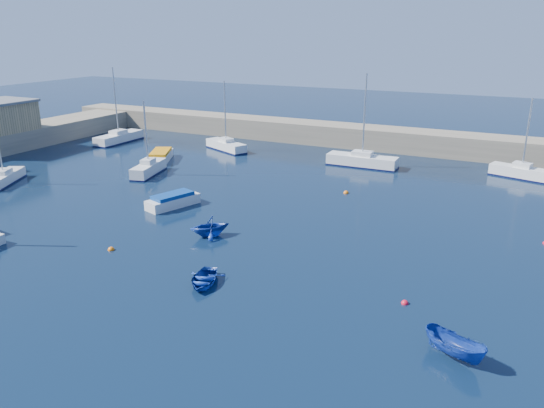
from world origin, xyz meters
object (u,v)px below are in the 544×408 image
at_px(sailboat_6, 362,160).
at_px(dinghy_center, 204,279).
at_px(sailboat_7, 521,172).
at_px(sailboat_2, 4,178).
at_px(sailboat_5, 226,145).
at_px(dinghy_right, 455,347).
at_px(sailboat_4, 119,137).
at_px(sailboat_3, 149,168).
at_px(dinghy_left, 210,226).
at_px(motorboat_1, 173,200).
at_px(motorboat_2, 161,156).

relative_size(sailboat_6, dinghy_center, 3.28).
relative_size(sailboat_7, dinghy_center, 2.64).
bearing_deg(sailboat_2, sailboat_5, 36.07).
xyz_separation_m(sailboat_6, dinghy_right, (14.29, -32.61, -0.06)).
bearing_deg(dinghy_center, sailboat_4, 120.92).
bearing_deg(dinghy_center, sailboat_2, 145.23).
xyz_separation_m(sailboat_7, dinghy_right, (-1.56, -35.02, -0.03)).
xyz_separation_m(sailboat_3, dinghy_left, (14.87, -11.68, 0.09)).
xyz_separation_m(sailboat_6, dinghy_center, (-0.11, -31.39, -0.35)).
bearing_deg(motorboat_1, sailboat_2, -156.72).
height_order(motorboat_2, dinghy_right, dinghy_right).
height_order(sailboat_5, sailboat_6, sailboat_6).
bearing_deg(dinghy_left, motorboat_1, -172.07).
bearing_deg(dinghy_right, motorboat_1, 89.42).
bearing_deg(sailboat_2, sailboat_7, 2.28).
bearing_deg(sailboat_4, sailboat_3, -38.59).
xyz_separation_m(sailboat_6, dinghy_left, (-3.91, -24.74, 0.09)).
distance_m(dinghy_left, dinghy_right, 19.83).
bearing_deg(motorboat_1, dinghy_left, -15.30).
relative_size(sailboat_4, dinghy_right, 3.10).
distance_m(sailboat_3, dinghy_right, 38.42).
bearing_deg(motorboat_1, dinghy_center, -28.36).
bearing_deg(dinghy_left, dinghy_center, -18.39).
distance_m(sailboat_3, motorboat_2, 6.17).
height_order(sailboat_6, motorboat_2, sailboat_6).
xyz_separation_m(sailboat_4, dinghy_left, (28.85, -23.04, 0.11)).
height_order(sailboat_5, dinghy_left, sailboat_5).
bearing_deg(motorboat_2, sailboat_3, -90.52).
bearing_deg(sailboat_7, motorboat_1, 147.16).
distance_m(sailboat_3, dinghy_left, 18.91).
height_order(motorboat_2, dinghy_left, dinghy_left).
relative_size(sailboat_3, dinghy_center, 2.50).
bearing_deg(sailboat_3, sailboat_4, 127.24).
distance_m(sailboat_7, dinghy_right, 35.06).
distance_m(sailboat_3, sailboat_7, 37.92).
bearing_deg(sailboat_3, dinghy_left, -51.83).
height_order(sailboat_7, motorboat_2, sailboat_7).
relative_size(sailboat_4, dinghy_center, 3.19).
height_order(sailboat_4, motorboat_1, sailboat_4).
bearing_deg(sailboat_5, sailboat_4, 122.68).
bearing_deg(sailboat_5, sailboat_6, -66.36).
bearing_deg(dinghy_right, motorboat_2, 80.73).
bearing_deg(sailboat_5, dinghy_left, -126.67).
bearing_deg(motorboat_1, sailboat_7, 59.71).
bearing_deg(sailboat_4, dinghy_right, -32.82).
bearing_deg(sailboat_4, sailboat_5, 8.27).
height_order(sailboat_3, sailboat_4, sailboat_4).
bearing_deg(sailboat_7, sailboat_5, 109.60).
distance_m(sailboat_6, motorboat_1, 22.87).
relative_size(sailboat_3, sailboat_7, 0.95).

